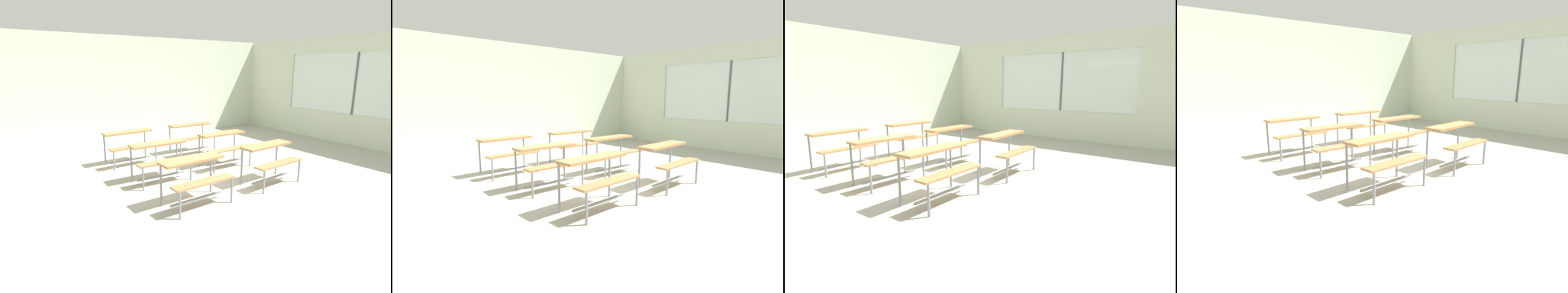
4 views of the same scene
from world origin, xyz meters
The scene contains 9 objects.
ground centered at (0.00, 0.00, -0.03)m, with size 10.00×9.00×0.05m, color #ADA89E.
wall_back centered at (0.00, 4.50, 1.50)m, with size 10.00×0.12×3.00m, color beige.
wall_right centered at (5.00, -0.13, 1.45)m, with size 0.12×9.00×3.00m.
desk_bench_r0c0 centered at (-0.92, -0.32, 0.56)m, with size 1.11×0.61×0.74m.
desk_bench_r0c1 centered at (0.77, -0.34, 0.56)m, with size 1.12×0.63×0.74m.
desk_bench_r1c0 centered at (-0.87, 0.95, 0.56)m, with size 1.12×0.63×0.74m.
desk_bench_r1c1 centered at (0.74, 0.96, 0.56)m, with size 1.12×0.62×0.74m.
desk_bench_r2c0 centered at (-0.92, 2.32, 0.56)m, with size 1.11×0.60×0.74m.
desk_bench_r2c1 centered at (0.75, 2.28, 0.56)m, with size 1.12×0.63×0.74m.
Camera 4 is at (-3.80, -3.30, 1.60)m, focal length 28.00 mm.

